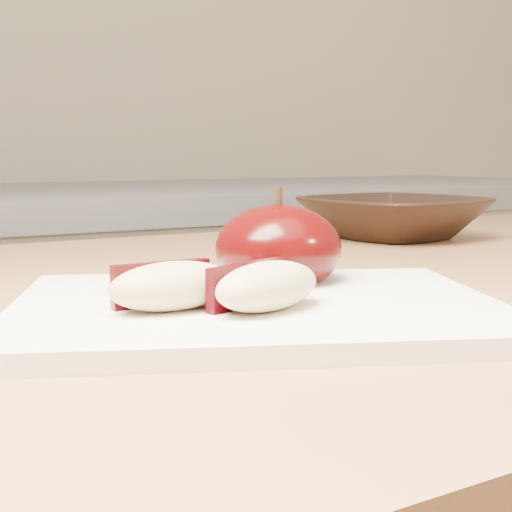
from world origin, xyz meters
TOP-DOWN VIEW (x-y plane):
  - cutting_board at (0.02, 0.39)m, footprint 0.33×0.29m
  - apple_half at (0.06, 0.44)m, footprint 0.11×0.11m
  - apple_wedge_a at (-0.04, 0.39)m, footprint 0.07×0.04m
  - apple_wedge_b at (0.01, 0.37)m, footprint 0.08×0.06m
  - bowl at (0.35, 0.66)m, footprint 0.21×0.21m

SIDE VIEW (x-z plane):
  - cutting_board at x=0.02m, z-range 0.90..0.91m
  - bowl at x=0.35m, z-range 0.90..0.95m
  - apple_wedge_a at x=-0.04m, z-range 0.91..0.94m
  - apple_wedge_b at x=0.01m, z-range 0.91..0.94m
  - apple_half at x=0.06m, z-range 0.90..0.97m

